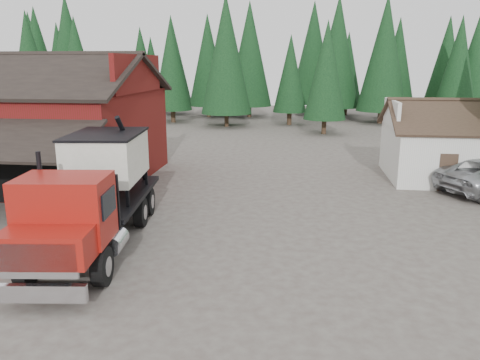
# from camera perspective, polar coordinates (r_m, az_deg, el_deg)

# --- Properties ---
(ground) EXTENTS (120.00, 120.00, 0.00)m
(ground) POSITION_cam_1_polar(r_m,az_deg,el_deg) (16.74, -6.49, -9.05)
(ground) COLOR #4F443E
(ground) RESTS_ON ground
(red_barn) EXTENTS (12.80, 13.63, 7.18)m
(red_barn) POSITION_cam_1_polar(r_m,az_deg,el_deg) (29.17, -23.30, 5.33)
(red_barn) COLOR maroon
(red_barn) RESTS_ON ground
(farmhouse) EXTENTS (8.60, 6.42, 4.65)m
(farmhouse) POSITION_cam_1_polar(r_m,az_deg,el_deg) (29.78, 25.30, 3.28)
(farmhouse) COLOR silver
(farmhouse) RESTS_ON ground
(conifer_backdrop) EXTENTS (76.00, 16.00, 16.00)m
(conifer_backdrop) POSITION_cam_1_polar(r_m,az_deg,el_deg) (57.42, 3.61, 7.50)
(conifer_backdrop) COLOR black
(conifer_backdrop) RESTS_ON ground
(near_pine_a) EXTENTS (4.40, 4.40, 11.40)m
(near_pine_a) POSITION_cam_1_polar(r_m,az_deg,el_deg) (50.09, -24.22, 12.70)
(near_pine_a) COLOR #382619
(near_pine_a) RESTS_ON ground
(near_pine_b) EXTENTS (3.96, 3.96, 10.40)m
(near_pine_b) POSITION_cam_1_polar(r_m,az_deg,el_deg) (44.98, 10.49, 13.00)
(near_pine_b) COLOR #382619
(near_pine_b) RESTS_ON ground
(near_pine_d) EXTENTS (5.28, 5.28, 13.40)m
(near_pine_d) POSITION_cam_1_polar(r_m,az_deg,el_deg) (49.55, -1.70, 15.04)
(near_pine_d) COLOR #382619
(near_pine_d) RESTS_ON ground
(feed_truck) EXTENTS (3.84, 10.28, 4.53)m
(feed_truck) POSITION_cam_1_polar(r_m,az_deg,el_deg) (17.72, -17.25, -1.05)
(feed_truck) COLOR black
(feed_truck) RESTS_ON ground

